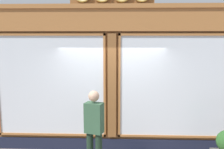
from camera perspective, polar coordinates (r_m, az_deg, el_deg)
name	(u,v)px	position (r m, az deg, el deg)	size (l,w,h in m)	color
shop_facade	(112,78)	(6.23, 0.05, -0.75)	(5.89, 0.42, 3.99)	brown
pedestrian	(94,127)	(5.36, -3.96, -11.54)	(0.41, 0.32, 1.69)	#1C2F21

